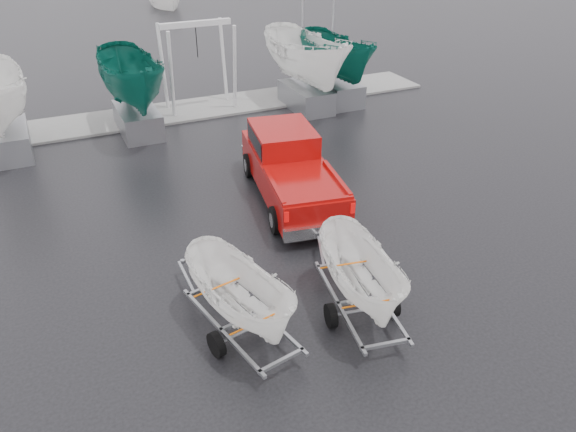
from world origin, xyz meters
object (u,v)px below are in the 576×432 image
(trailer_parked, at_px, (238,252))
(boat_hoist, at_px, (198,54))
(trailer_hitched, at_px, (365,233))
(pickup_truck, at_px, (289,164))

(trailer_parked, relative_size, boat_hoist, 1.06)
(trailer_hitched, relative_size, boat_hoist, 1.06)
(boat_hoist, bearing_deg, trailer_hitched, -93.42)
(pickup_truck, distance_m, trailer_parked, 7.47)
(pickup_truck, height_order, trailer_hitched, trailer_hitched)
(pickup_truck, height_order, boat_hoist, boat_hoist)
(pickup_truck, distance_m, boat_hoist, 9.87)
(trailer_hitched, relative_size, trailer_parked, 1.00)
(pickup_truck, xyz_separation_m, boat_hoist, (-0.17, 9.75, 1.55))
(trailer_parked, bearing_deg, boat_hoist, 64.72)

